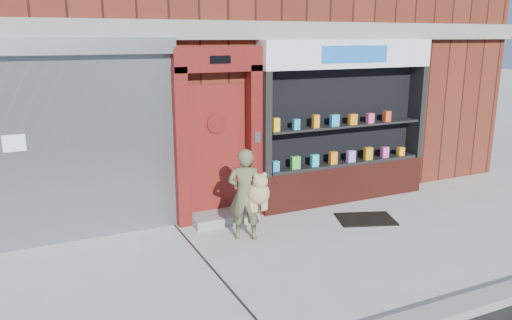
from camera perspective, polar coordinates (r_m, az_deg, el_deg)
ground at (r=7.46m, az=6.66°, el=-10.30°), size 80.00×80.00×0.00m
shutter_bay at (r=7.81m, az=-20.16°, el=3.26°), size 3.10×0.30×3.04m
red_door_bay at (r=8.29m, az=-4.32°, el=2.82°), size 1.52×0.58×2.90m
pharmacy_bay at (r=9.44m, az=10.09°, el=3.47°), size 3.50×0.41×3.00m
woman at (r=7.60m, az=-0.97°, el=-3.89°), size 0.65×0.57×1.43m
doormat at (r=8.80m, az=12.44°, el=-6.61°), size 1.12×0.95×0.02m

